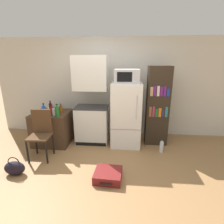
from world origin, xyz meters
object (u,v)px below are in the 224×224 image
Objects in this scene: bottle_clear_short at (54,112)px; suitcase_large_flat at (108,175)px; kitchen_hutch at (91,104)px; refrigerator at (126,115)px; bottle_wine_dark at (51,108)px; bowl at (51,108)px; microwave at (127,76)px; water_bottle_front at (162,147)px; bottle_amber_beer at (61,109)px; bottle_ketchup_red at (52,110)px; chair at (41,130)px; bottle_blue_soda at (44,111)px; handbag at (15,168)px; side_table at (53,128)px; bookshelf at (157,106)px; bottle_green_tall at (57,111)px.

bottle_clear_short is 1.81m from suitcase_large_flat.
refrigerator is (0.80, -0.06, -0.22)m from kitchen_hutch.
bottle_clear_short is 0.22m from bottle_wine_dark.
bowl is at bearing 114.02° from bottle_wine_dark.
microwave is 1.74× the size of water_bottle_front.
refrigerator is 1.58m from bottle_clear_short.
microwave is 2.49× the size of bottle_amber_beer.
water_bottle_front is (2.47, -0.20, -0.75)m from bottle_wine_dark.
kitchen_hutch is at bearing 10.30° from bottle_amber_beer.
chair is at bearing -94.62° from bottle_ketchup_red.
bottle_blue_soda is (-0.94, -0.42, -0.07)m from kitchen_hutch.
bottle_amber_beer is 0.58× the size of handbag.
side_table is at bearing 127.49° from bottle_clear_short.
bottle_ketchup_red reaches higher than bowl.
bottle_wine_dark is at bearing -175.96° from microwave.
kitchen_hutch is 1.95m from handbag.
bookshelf is 4.99× the size of handbag.
refrigerator reaches higher than bottle_ketchup_red.
bottle_blue_soda reaches higher than bowl.
refrigerator is 1.47× the size of chair.
bottle_blue_soda reaches higher than bottle_ketchup_red.
bottle_wine_dark is at bearing 80.69° from handbag.
kitchen_hutch reaches higher than bottle_clear_short.
bookshelf is 2.37m from bottle_ketchup_red.
kitchen_hutch reaches higher than bowl.
bottle_blue_soda is at bearing -79.82° from bowl.
suitcase_large_flat is 1.62m from handbag.
suitcase_large_flat is at bearing -27.14° from chair.
bottle_blue_soda is (-2.45, -0.50, -0.03)m from bookshelf.
bottle_ketchup_red is 1.37m from handbag.
bottle_green_tall is at bearing -147.70° from kitchen_hutch.
suitcase_large_flat is (1.21, -1.25, -0.77)m from bottle_amber_beer.
bookshelf is 8.58× the size of bottle_amber_beer.
kitchen_hutch is 3.85× the size of microwave.
bookshelf is 1.93m from suitcase_large_flat.
water_bottle_front is (2.33, -0.04, -0.71)m from bottle_clear_short.
water_bottle_front reaches higher than suitcase_large_flat.
bowl is 0.56× the size of water_bottle_front.
handbag is at bearing -97.88° from side_table.
kitchen_hutch is 11.95× the size of bowl.
kitchen_hutch is at bearing 175.41° from refrigerator.
chair is at bearing -171.47° from water_bottle_front.
bottle_ketchup_red is at bearing 176.88° from water_bottle_front.
bottle_amber_beer is (0.25, 0.30, -0.03)m from bottle_blue_soda.
bottle_ketchup_red is at bearing 59.50° from bottle_blue_soda.
microwave is at bearing 6.54° from bottle_ketchup_red.
microwave is at bearing -168.58° from bookshelf.
bottle_blue_soda is at bearing -168.34° from refrigerator.
bottle_blue_soda is 1.74× the size of bowl.
bottle_green_tall is (0.03, -0.29, 0.03)m from bottle_amber_beer.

